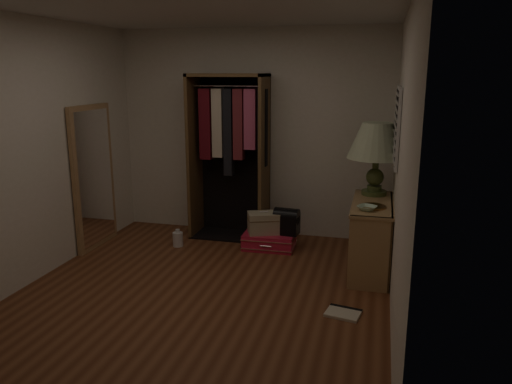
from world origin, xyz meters
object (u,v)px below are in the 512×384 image
console_bookshelf (371,234)px  open_wardrobe (231,142)px  white_jug (178,239)px  black_bag (287,221)px  train_case (264,223)px  pink_suitcase (269,240)px  table_lamp (377,142)px  floor_mirror (94,177)px

console_bookshelf → open_wardrobe: size_ratio=0.55×
white_jug → black_bag: bearing=10.3°
console_bookshelf → open_wardrobe: (-1.77, 0.75, 0.81)m
train_case → white_jug: 1.07m
console_bookshelf → white_jug: (-2.28, 0.18, -0.31)m
pink_suitcase → table_lamp: table_lamp is taller
open_wardrobe → black_bag: size_ratio=6.48×
pink_suitcase → console_bookshelf: bearing=-20.2°
pink_suitcase → black_bag: 0.33m
white_jug → console_bookshelf: bearing=-4.4°
console_bookshelf → table_lamp: 0.99m
pink_suitcase → train_case: train_case is taller
console_bookshelf → black_bag: bearing=157.3°
open_wardrobe → pink_suitcase: bearing=-31.0°
open_wardrobe → black_bag: 1.21m
floor_mirror → train_case: (1.98, 0.40, -0.53)m
table_lamp → open_wardrobe: bearing=166.7°
table_lamp → white_jug: table_lamp is taller
console_bookshelf → black_bag: (-0.99, 0.41, -0.05)m
pink_suitcase → table_lamp: bearing=-5.0°
pink_suitcase → table_lamp: size_ratio=0.78×
console_bookshelf → white_jug: size_ratio=5.21×
open_wardrobe → train_case: 1.10m
black_bag → table_lamp: size_ratio=0.39×
pink_suitcase → black_bag: bearing=1.4°
floor_mirror → pink_suitcase: 2.22m
black_bag → train_case: bearing=-166.2°
floor_mirror → black_bag: floor_mirror is taller
white_jug → pink_suitcase: bearing=11.6°
console_bookshelf → floor_mirror: size_ratio=0.66×
table_lamp → black_bag: bearing=175.3°
table_lamp → white_jug: (-2.28, -0.15, -1.24)m
floor_mirror → white_jug: floor_mirror is taller
train_case → white_jug: bearing=169.0°
console_bookshelf → pink_suitcase: size_ratio=1.78×
open_wardrobe → floor_mirror: bearing=-152.3°
table_lamp → floor_mirror: bearing=-173.8°
train_case → table_lamp: bearing=-24.1°
train_case → white_jug: (-1.02, -0.20, -0.22)m
open_wardrobe → table_lamp: open_wardrobe is taller
train_case → black_bag: (0.27, 0.04, 0.03)m
black_bag → table_lamp: 1.39m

